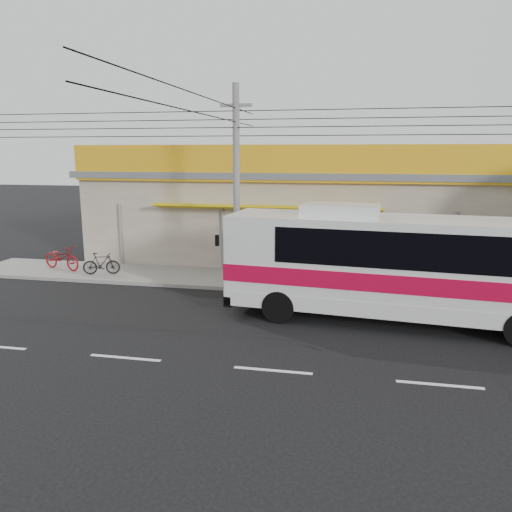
{
  "coord_description": "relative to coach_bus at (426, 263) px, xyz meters",
  "views": [
    {
      "loc": [
        1.89,
        -14.04,
        5.41
      ],
      "look_at": [
        -1.34,
        2.0,
        1.97
      ],
      "focal_mm": 35.0,
      "sensor_mm": 36.0,
      "label": 1
    }
  ],
  "objects": [
    {
      "name": "sidewalk",
      "position": [
        -4.11,
        4.16,
        -1.93
      ],
      "size": [
        30.0,
        3.2,
        0.15
      ],
      "primitive_type": "cube",
      "color": "slate",
      "rests_on": "ground"
    },
    {
      "name": "utility_pole",
      "position": [
        -6.63,
        2.36,
        4.45
      ],
      "size": [
        34.0,
        14.0,
        7.83
      ],
      "color": "slate",
      "rests_on": "ground"
    },
    {
      "name": "storefront_building",
      "position": [
        -4.11,
        9.7,
        0.29
      ],
      "size": [
        22.6,
        9.2,
        5.7
      ],
      "color": "gray",
      "rests_on": "ground"
    },
    {
      "name": "motorbike_red",
      "position": [
        -15.21,
        4.03,
        -1.3
      ],
      "size": [
        2.23,
        1.33,
        1.11
      ],
      "primitive_type": "imported",
      "rotation": [
        0.0,
        0.0,
        1.27
      ],
      "color": "maroon",
      "rests_on": "sidewalk"
    },
    {
      "name": "ground",
      "position": [
        -4.11,
        -1.84,
        -2.01
      ],
      "size": [
        120.0,
        120.0,
        0.0
      ],
      "primitive_type": "plane",
      "color": "black",
      "rests_on": "ground"
    },
    {
      "name": "motorbike_dark",
      "position": [
        -12.99,
        3.52,
        -1.38
      ],
      "size": [
        1.65,
        0.89,
        0.96
      ],
      "primitive_type": "imported",
      "rotation": [
        0.0,
        0.0,
        1.86
      ],
      "color": "black",
      "rests_on": "sidewalk"
    },
    {
      "name": "lane_markings",
      "position": [
        -4.11,
        -4.34,
        -2.01
      ],
      "size": [
        50.0,
        0.12,
        0.01
      ],
      "primitive_type": null,
      "color": "silver",
      "rests_on": "ground"
    },
    {
      "name": "coach_bus",
      "position": [
        0.0,
        0.0,
        0.0
      ],
      "size": [
        12.37,
        3.75,
        3.75
      ],
      "rotation": [
        0.0,
        0.0,
        -0.1
      ],
      "color": "silver",
      "rests_on": "ground"
    }
  ]
}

